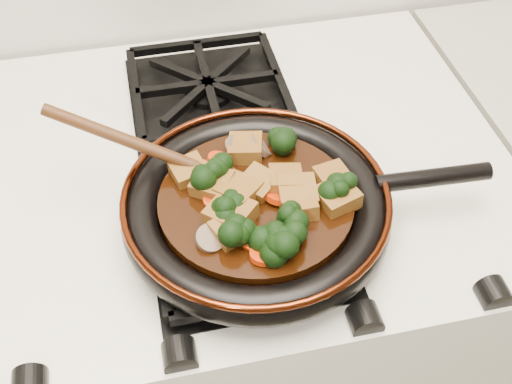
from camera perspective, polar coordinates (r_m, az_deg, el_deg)
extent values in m
cube|color=white|center=(1.22, -1.96, -12.46)|extent=(0.76, 0.60, 0.90)
cylinder|color=black|center=(0.75, 0.00, -1.92)|extent=(0.29, 0.29, 0.01)
torus|color=black|center=(0.75, 0.00, -1.46)|extent=(0.31, 0.31, 0.04)
torus|color=#491A0A|center=(0.73, 0.00, -0.37)|extent=(0.31, 0.31, 0.01)
cylinder|color=black|center=(0.79, 15.46, 1.25)|extent=(0.14, 0.03, 0.02)
cylinder|color=black|center=(0.74, 0.00, -1.11)|extent=(0.23, 0.23, 0.02)
cube|color=brown|center=(0.74, 0.21, 0.68)|extent=(0.05, 0.06, 0.03)
cube|color=brown|center=(0.71, -2.25, -2.01)|extent=(0.07, 0.07, 0.03)
cube|color=brown|center=(0.75, 6.80, 1.07)|extent=(0.05, 0.05, 0.03)
cube|color=brown|center=(0.74, -3.90, 0.66)|extent=(0.06, 0.06, 0.03)
cube|color=brown|center=(0.69, -2.29, -3.47)|extent=(0.05, 0.05, 0.02)
cube|color=brown|center=(0.74, 2.63, 0.98)|extent=(0.04, 0.05, 0.03)
cube|color=brown|center=(0.73, 3.66, -0.12)|extent=(0.05, 0.05, 0.03)
cube|color=brown|center=(0.72, 3.83, -1.18)|extent=(0.04, 0.04, 0.03)
cube|color=brown|center=(0.78, -0.94, 3.87)|extent=(0.05, 0.05, 0.03)
cube|color=brown|center=(0.73, 7.23, -0.46)|extent=(0.05, 0.05, 0.03)
cube|color=brown|center=(0.73, -1.59, -0.09)|extent=(0.06, 0.06, 0.03)
cube|color=brown|center=(0.76, -6.00, 1.82)|extent=(0.05, 0.05, 0.02)
cylinder|color=red|center=(0.76, -4.89, 1.91)|extent=(0.03, 0.03, 0.02)
cylinder|color=red|center=(0.68, 0.57, -5.60)|extent=(0.03, 0.03, 0.01)
cylinder|color=red|center=(0.77, -3.27, 2.81)|extent=(0.03, 0.03, 0.02)
cylinder|color=red|center=(0.69, -0.23, -4.29)|extent=(0.03, 0.03, 0.02)
cylinder|color=red|center=(0.73, 1.97, -0.38)|extent=(0.03, 0.03, 0.02)
cylinder|color=red|center=(0.73, -3.65, -0.71)|extent=(0.03, 0.03, 0.01)
cylinder|color=brown|center=(0.79, -1.63, 3.94)|extent=(0.04, 0.04, 0.03)
cylinder|color=brown|center=(0.76, -5.31, 1.98)|extent=(0.03, 0.03, 0.02)
cylinder|color=brown|center=(0.79, 0.36, 4.09)|extent=(0.03, 0.04, 0.03)
cylinder|color=brown|center=(0.69, -4.08, -4.13)|extent=(0.04, 0.04, 0.02)
ellipsoid|color=#42230E|center=(0.76, -3.74, 1.68)|extent=(0.07, 0.06, 0.02)
cylinder|color=#42230E|center=(0.76, -11.15, 4.42)|extent=(0.02, 0.02, 0.21)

